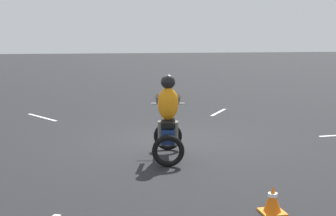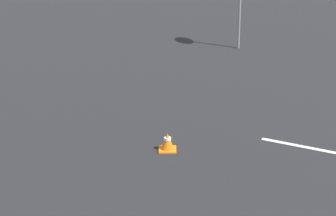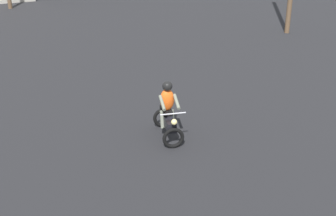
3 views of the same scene
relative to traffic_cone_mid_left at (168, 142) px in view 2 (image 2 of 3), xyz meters
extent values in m
cylinder|color=slate|center=(7.03, -2.00, 0.94)|extent=(0.07, 0.07, 2.20)
cube|color=orange|center=(0.00, 0.00, -0.15)|extent=(0.32, 0.32, 0.03)
cone|color=orange|center=(0.00, 0.00, 0.02)|extent=(0.24, 0.24, 0.30)
cylinder|color=white|center=(0.00, 0.00, 0.07)|extent=(0.13, 0.13, 0.05)
cube|color=silver|center=(0.08, -2.64, -0.16)|extent=(0.97, 1.73, 0.01)
camera|label=1|loc=(-0.60, 2.71, 2.21)|focal=50.00mm
camera|label=2|loc=(-10.88, 0.00, 4.74)|focal=70.00mm
camera|label=3|loc=(-2.50, -4.75, 6.08)|focal=50.00mm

